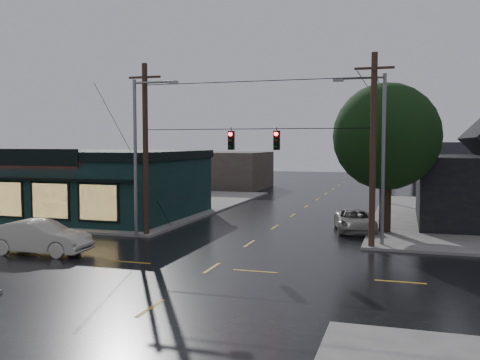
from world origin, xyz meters
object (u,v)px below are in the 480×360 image
(utility_pole_ne, at_px, (371,249))
(suv_silver, at_px, (355,221))
(corner_tree, at_px, (386,137))
(utility_pole_nw, at_px, (147,236))
(sedan_cream, at_px, (39,237))

(utility_pole_ne, bearing_deg, suv_silver, 104.02)
(corner_tree, height_order, suv_silver, corner_tree)
(utility_pole_nw, bearing_deg, sedan_cream, -114.32)
(sedan_cream, bearing_deg, corner_tree, -59.34)
(corner_tree, bearing_deg, suv_silver, 170.62)
(corner_tree, height_order, utility_pole_ne, corner_tree)
(corner_tree, bearing_deg, utility_pole_nw, -159.87)
(sedan_cream, bearing_deg, utility_pole_ne, -72.33)
(corner_tree, relative_size, suv_silver, 1.82)
(utility_pole_ne, xyz_separation_m, suv_silver, (-1.31, 5.25, 0.69))
(utility_pole_nw, distance_m, suv_silver, 12.83)
(utility_pole_ne, distance_m, sedan_cream, 16.95)
(utility_pole_nw, bearing_deg, utility_pole_ne, 0.00)
(corner_tree, relative_size, sedan_cream, 1.76)
(corner_tree, distance_m, sedan_cream, 20.33)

